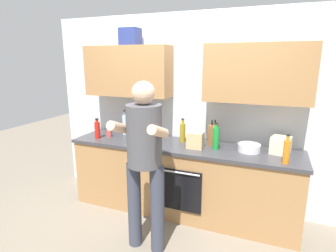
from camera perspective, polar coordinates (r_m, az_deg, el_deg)
name	(u,v)px	position (r m, az deg, el deg)	size (l,w,h in m)	color
ground_plane	(181,210)	(3.74, 2.71, -17.24)	(12.00, 12.00, 0.00)	#756B5B
back_wall_unit	(189,94)	(3.49, 4.46, 6.70)	(4.00, 0.38, 2.50)	silver
counter	(181,179)	(3.53, 2.79, -10.94)	(2.84, 0.67, 0.90)	#A37547
person_standing	(144,154)	(2.66, -4.96, -5.92)	(0.49, 0.45, 1.74)	#383D4C
bottle_hotsauce	(97,130)	(3.73, -14.59, -0.74)	(0.07, 0.07, 0.27)	red
bottle_juice	(287,151)	(2.98, 23.59, -4.88)	(0.07, 0.07, 0.31)	orange
bottle_water	(125,124)	(3.84, -9.03, 0.36)	(0.07, 0.07, 0.34)	silver
bottle_oil	(183,132)	(3.46, 3.08, -1.28)	(0.07, 0.07, 0.30)	olive
bottle_soda	(216,138)	(3.21, 10.01, -2.48)	(0.07, 0.07, 0.32)	#198C33
cup_ceramic	(109,134)	(3.79, -12.21, -1.57)	(0.08, 0.08, 0.09)	#BF4C47
mixing_bowl	(249,148)	(3.25, 16.63, -4.39)	(0.25, 0.25, 0.09)	silver
knife_block	(213,135)	(3.37, 9.44, -1.85)	(0.10, 0.14, 0.31)	brown
potted_herb	(137,126)	(3.57, -6.58, -0.02)	(0.20, 0.20, 0.31)	#9E6647
grocery_bag_bread	(195,140)	(3.23, 5.77, -2.98)	(0.19, 0.14, 0.19)	tan
grocery_bag_rice	(281,145)	(3.28, 22.53, -3.75)	(0.20, 0.21, 0.19)	beige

